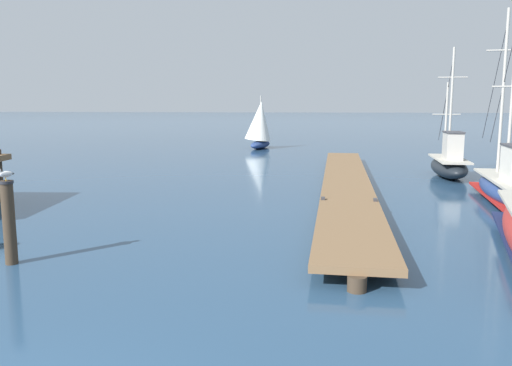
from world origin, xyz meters
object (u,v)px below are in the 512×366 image
fishing_boat_0 (449,163)px  distant_sailboat (260,125)px  fishing_boat_2 (509,186)px  perched_seagull (6,174)px  mooring_piling (9,221)px

fishing_boat_0 → distant_sailboat: 17.95m
fishing_boat_2 → distant_sailboat: size_ratio=1.93×
distant_sailboat → fishing_boat_2: bearing=-61.6°
fishing_boat_0 → perched_seagull: 19.55m
fishing_boat_2 → fishing_boat_0: bearing=94.6°
mooring_piling → distant_sailboat: distant_sailboat is taller
perched_seagull → distant_sailboat: size_ratio=0.08×
fishing_boat_0 → perched_seagull: size_ratio=19.21×
fishing_boat_0 → distant_sailboat: size_ratio=1.46×
fishing_boat_2 → distant_sailboat: fishing_boat_2 is taller
fishing_boat_0 → fishing_boat_2: bearing=-85.4°
distant_sailboat → perched_seagull: bearing=-93.3°
fishing_boat_2 → perched_seagull: fishing_boat_2 is taller
distant_sailboat → mooring_piling: bearing=-93.3°
fishing_boat_0 → fishing_boat_2: 6.46m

